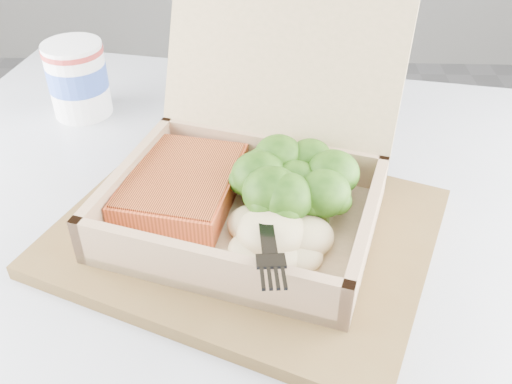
{
  "coord_description": "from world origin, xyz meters",
  "views": [
    {
      "loc": [
        0.35,
        -0.43,
        1.1
      ],
      "look_at": [
        0.34,
        -0.01,
        0.78
      ],
      "focal_mm": 40.0,
      "sensor_mm": 36.0,
      "label": 1
    }
  ],
  "objects_px": {
    "serving_tray": "(246,231)",
    "takeout_container": "(257,154)",
    "paper_cup": "(77,77)",
    "cafe_table": "(226,371)"
  },
  "relations": [
    {
      "from": "serving_tray",
      "to": "takeout_container",
      "type": "relative_size",
      "value": 1.05
    },
    {
      "from": "takeout_container",
      "to": "paper_cup",
      "type": "relative_size",
      "value": 3.41
    },
    {
      "from": "cafe_table",
      "to": "serving_tray",
      "type": "relative_size",
      "value": 2.74
    },
    {
      "from": "paper_cup",
      "to": "cafe_table",
      "type": "bearing_deg",
      "value": -52.21
    },
    {
      "from": "cafe_table",
      "to": "serving_tray",
      "type": "xyz_separation_m",
      "value": [
        0.02,
        0.02,
        0.2
      ]
    },
    {
      "from": "takeout_container",
      "to": "serving_tray",
      "type": "bearing_deg",
      "value": -84.69
    },
    {
      "from": "cafe_table",
      "to": "paper_cup",
      "type": "height_order",
      "value": "paper_cup"
    },
    {
      "from": "cafe_table",
      "to": "takeout_container",
      "type": "xyz_separation_m",
      "value": [
        0.03,
        0.06,
        0.26
      ]
    },
    {
      "from": "cafe_table",
      "to": "paper_cup",
      "type": "xyz_separation_m",
      "value": [
        -0.2,
        0.26,
        0.24
      ]
    },
    {
      "from": "cafe_table",
      "to": "paper_cup",
      "type": "relative_size",
      "value": 9.83
    }
  ]
}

